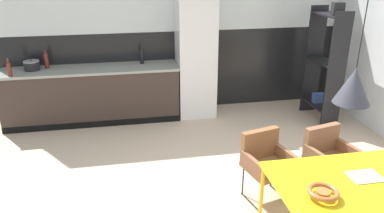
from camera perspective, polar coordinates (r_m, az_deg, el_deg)
back_wall_splashback_dark at (r=6.68m, az=-2.22°, el=5.59°), size 6.02×0.12×1.39m
kitchen_counter at (r=6.38m, az=-14.86°, el=1.76°), size 2.82×0.63×0.91m
refrigerator_column at (r=6.30m, az=0.55°, el=7.33°), size 0.62×0.60×1.97m
dining_table at (r=3.79m, az=26.08°, el=-10.32°), size 1.85×0.93×0.74m
armchair_facing_counter at (r=4.56m, az=19.98°, el=-6.48°), size 0.57×0.57×0.78m
armchair_near_window at (r=4.27m, az=11.09°, el=-7.59°), size 0.58×0.57×0.79m
fruit_bowl at (r=3.31m, az=19.34°, el=-12.25°), size 0.26×0.26×0.08m
open_book at (r=3.74m, az=24.83°, el=-9.66°), size 0.29×0.21×0.02m
cooking_pot at (r=6.41m, az=-23.21°, el=5.76°), size 0.24×0.24×0.17m
bottle_oil_tall at (r=6.20m, az=-26.06°, el=5.13°), size 0.06×0.06×0.28m
bottle_vinegar_dark at (r=6.30m, az=-7.66°, el=7.62°), size 0.06×0.06×0.31m
bottle_spice_small at (r=6.42m, az=-21.29°, el=6.51°), size 0.07×0.07×0.29m
open_shelf_unit at (r=6.45m, az=19.57°, el=6.23°), size 0.30×0.76×1.94m
pendant_lamp_over_table_near at (r=3.21m, az=23.38°, el=2.95°), size 0.29×0.29×1.25m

